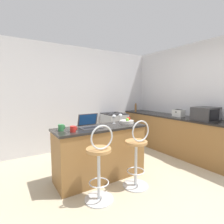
# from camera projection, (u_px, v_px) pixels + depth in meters

# --- Properties ---
(ground_plane) EXTENTS (20.00, 20.00, 0.00)m
(ground_plane) POSITION_uv_depth(u_px,v_px,m) (149.00, 186.00, 2.75)
(ground_plane) COLOR #BCAD8E
(wall_back) EXTENTS (12.00, 0.06, 2.60)m
(wall_back) POSITION_uv_depth(u_px,v_px,m) (85.00, 98.00, 4.62)
(wall_back) COLOR silver
(wall_back) RESTS_ON ground_plane
(wall_right) EXTENTS (0.06, 12.00, 2.60)m
(wall_right) POSITION_uv_depth(u_px,v_px,m) (220.00, 100.00, 3.65)
(wall_right) COLOR silver
(wall_right) RESTS_ON ground_plane
(breakfast_bar) EXTENTS (1.54, 0.58, 0.89)m
(breakfast_bar) POSITION_uv_depth(u_px,v_px,m) (100.00, 152.00, 2.99)
(breakfast_bar) COLOR olive
(breakfast_bar) RESTS_ON ground_plane
(counter_right) EXTENTS (0.65, 2.92, 0.89)m
(counter_right) POSITION_uv_depth(u_px,v_px,m) (170.00, 133.00, 4.36)
(counter_right) COLOR olive
(counter_right) RESTS_ON ground_plane
(bar_stool_near) EXTENTS (0.40, 0.40, 1.06)m
(bar_stool_near) POSITION_uv_depth(u_px,v_px,m) (99.00, 165.00, 2.33)
(bar_stool_near) COLOR silver
(bar_stool_near) RESTS_ON ground_plane
(bar_stool_far) EXTENTS (0.40, 0.40, 1.06)m
(bar_stool_far) POSITION_uv_depth(u_px,v_px,m) (137.00, 155.00, 2.68)
(bar_stool_far) COLOR silver
(bar_stool_far) RESTS_ON ground_plane
(laptop) EXTENTS (0.35, 0.27, 0.22)m
(laptop) POSITION_uv_depth(u_px,v_px,m) (90.00, 124.00, 2.88)
(laptop) COLOR #47474C
(laptop) RESTS_ON breakfast_bar
(microwave) EXTENTS (0.48, 0.40, 0.28)m
(microwave) POSITION_uv_depth(u_px,v_px,m) (206.00, 114.00, 3.53)
(microwave) COLOR #2D2D30
(microwave) RESTS_ON counter_right
(toaster) EXTENTS (0.20, 0.24, 0.17)m
(toaster) POSITION_uv_depth(u_px,v_px,m) (179.00, 113.00, 4.11)
(toaster) COLOR silver
(toaster) RESTS_ON counter_right
(stove_range) EXTENTS (0.56, 0.61, 0.90)m
(stove_range) POSITION_uv_depth(u_px,v_px,m) (114.00, 129.00, 4.80)
(stove_range) COLOR #9EA3A8
(stove_range) RESTS_ON ground_plane
(fruit_bowl) EXTENTS (0.25, 0.25, 0.11)m
(fruit_bowl) POSITION_uv_depth(u_px,v_px,m) (127.00, 121.00, 3.25)
(fruit_bowl) COLOR silver
(fruit_bowl) RESTS_ON breakfast_bar
(wine_glass_tall) EXTENTS (0.07, 0.07, 0.16)m
(wine_glass_tall) POSITION_uv_depth(u_px,v_px,m) (114.00, 117.00, 3.23)
(wine_glass_tall) COLOR silver
(wine_glass_tall) RESTS_ON breakfast_bar
(mug_green) EXTENTS (0.10, 0.08, 0.10)m
(mug_green) POSITION_uv_depth(u_px,v_px,m) (61.00, 128.00, 2.62)
(mug_green) COLOR #338447
(mug_green) RESTS_ON breakfast_bar
(wine_glass_short) EXTENTS (0.07, 0.07, 0.16)m
(wine_glass_short) POSITION_uv_depth(u_px,v_px,m) (120.00, 116.00, 3.39)
(wine_glass_short) COLOR silver
(wine_glass_short) RESTS_ON breakfast_bar
(mug_red) EXTENTS (0.10, 0.08, 0.09)m
(mug_red) POSITION_uv_depth(u_px,v_px,m) (73.00, 129.00, 2.55)
(mug_red) COLOR red
(mug_red) RESTS_ON breakfast_bar
(pepper_mill) EXTENTS (0.06, 0.06, 0.25)m
(pepper_mill) POSITION_uv_depth(u_px,v_px,m) (136.00, 108.00, 5.06)
(pepper_mill) COLOR brown
(pepper_mill) RESTS_ON counter_right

